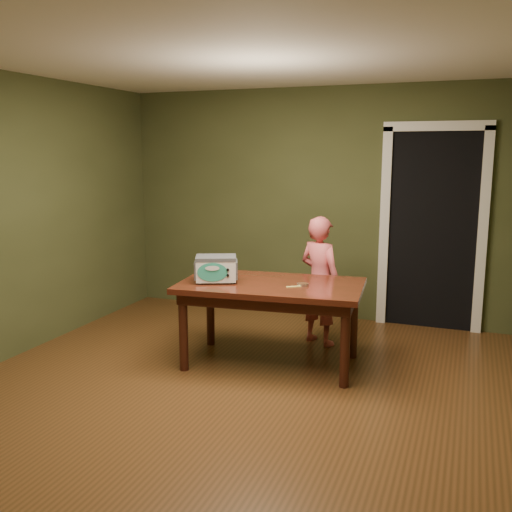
% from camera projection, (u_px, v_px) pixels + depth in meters
% --- Properties ---
extents(floor, '(5.00, 5.00, 0.00)m').
position_uv_depth(floor, '(228.00, 399.00, 4.43)').
color(floor, brown).
rests_on(floor, ground).
extents(room_shell, '(4.52, 5.02, 2.61)m').
position_uv_depth(room_shell, '(226.00, 178.00, 4.12)').
color(room_shell, '#454C28').
rests_on(room_shell, ground).
extents(doorway, '(1.10, 0.66, 2.25)m').
position_uv_depth(doorway, '(434.00, 228.00, 6.34)').
color(doorway, black).
rests_on(doorway, ground).
extents(dining_table, '(1.68, 1.05, 0.75)m').
position_uv_depth(dining_table, '(271.00, 294.00, 5.05)').
color(dining_table, '#3E1A0E').
rests_on(dining_table, floor).
extents(toy_oven, '(0.44, 0.37, 0.23)m').
position_uv_depth(toy_oven, '(216.00, 268.00, 5.06)').
color(toy_oven, '#4C4F54').
rests_on(toy_oven, dining_table).
extents(baking_pan, '(0.10, 0.10, 0.02)m').
position_uv_depth(baking_pan, '(303.00, 284.00, 4.93)').
color(baking_pan, silver).
rests_on(baking_pan, dining_table).
extents(spatula, '(0.16, 0.12, 0.01)m').
position_uv_depth(spatula, '(297.00, 287.00, 4.89)').
color(spatula, '#FFEC6E').
rests_on(spatula, dining_table).
extents(child, '(0.55, 0.47, 1.28)m').
position_uv_depth(child, '(320.00, 281.00, 5.61)').
color(child, '#E35D62').
rests_on(child, floor).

